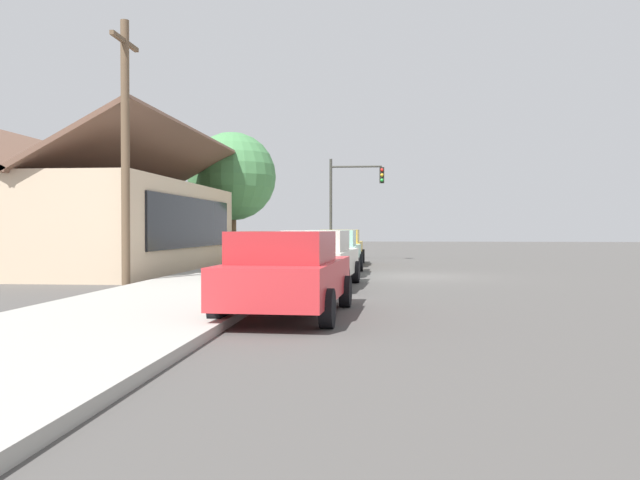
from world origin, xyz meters
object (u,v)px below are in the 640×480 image
(car_seafoam, at_px, (332,251))
(car_cherry, at_px, (287,273))
(utility_pole_wooden, at_px, (125,147))
(fire_hydrant_red, at_px, (275,266))
(traffic_light_main, at_px, (352,192))
(shade_tree, at_px, (232,177))
(car_mustard, at_px, (341,247))
(car_ivory, at_px, (319,258))

(car_seafoam, bearing_deg, car_cherry, -179.25)
(utility_pole_wooden, relative_size, fire_hydrant_red, 10.56)
(car_seafoam, relative_size, traffic_light_main, 0.88)
(shade_tree, height_order, fire_hydrant_red, shade_tree)
(traffic_light_main, bearing_deg, utility_pole_wooden, 159.83)
(car_cherry, height_order, shade_tree, shade_tree)
(car_mustard, xyz_separation_m, shade_tree, (4.18, 5.97, 3.54))
(car_mustard, bearing_deg, car_ivory, -179.53)
(car_seafoam, distance_m, utility_pole_wooden, 8.40)
(utility_pole_wooden, bearing_deg, car_cherry, -136.52)
(car_seafoam, distance_m, car_mustard, 5.89)
(car_seafoam, xyz_separation_m, shade_tree, (10.07, 6.04, 3.54))
(shade_tree, bearing_deg, car_mustard, -124.97)
(car_ivory, bearing_deg, shade_tree, 24.63)
(car_cherry, bearing_deg, shade_tree, 18.45)
(car_mustard, distance_m, traffic_light_main, 4.74)
(car_cherry, height_order, fire_hydrant_red, car_cherry)
(utility_pole_wooden, bearing_deg, car_mustard, -24.98)
(car_mustard, relative_size, shade_tree, 0.70)
(traffic_light_main, bearing_deg, car_seafoam, 178.60)
(fire_hydrant_red, bearing_deg, utility_pole_wooden, 112.53)
(car_cherry, bearing_deg, car_mustard, 2.96)
(car_ivory, relative_size, car_mustard, 1.06)
(car_seafoam, height_order, car_mustard, same)
(car_ivory, height_order, fire_hydrant_red, car_ivory)
(car_seafoam, distance_m, shade_tree, 12.26)
(car_cherry, distance_m, car_mustard, 17.26)
(car_mustard, height_order, traffic_light_main, traffic_light_main)
(car_cherry, distance_m, shade_tree, 22.56)
(shade_tree, relative_size, traffic_light_main, 1.28)
(traffic_light_main, bearing_deg, car_ivory, 179.25)
(car_mustard, bearing_deg, fire_hydrant_red, 172.09)
(shade_tree, relative_size, fire_hydrant_red, 9.40)
(car_seafoam, relative_size, car_mustard, 0.99)
(fire_hydrant_red, bearing_deg, car_cherry, -168.87)
(shade_tree, xyz_separation_m, fire_hydrant_red, (-14.02, -4.62, -3.85))
(car_mustard, height_order, shade_tree, shade_tree)
(car_cherry, xyz_separation_m, car_mustard, (17.26, 0.10, -0.00))
(shade_tree, bearing_deg, car_cherry, -164.18)
(car_mustard, relative_size, utility_pole_wooden, 0.62)
(car_seafoam, distance_m, fire_hydrant_red, 4.21)
(car_cherry, relative_size, fire_hydrant_red, 6.71)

